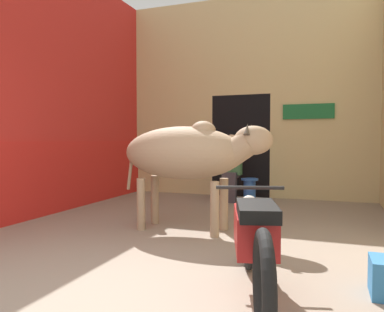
% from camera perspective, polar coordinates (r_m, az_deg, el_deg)
% --- Properties ---
extents(ground_plane, '(30.00, 30.00, 0.00)m').
position_cam_1_polar(ground_plane, '(2.84, -17.01, -21.67)').
color(ground_plane, gray).
extents(wall_left_shopfront, '(0.25, 5.47, 4.06)m').
position_cam_1_polar(wall_left_shopfront, '(6.39, -21.05, 9.54)').
color(wall_left_shopfront, red).
rests_on(wall_left_shopfront, ground_plane).
extents(wall_back_with_doorway, '(4.97, 0.93, 4.06)m').
position_cam_1_polar(wall_back_with_doorway, '(7.96, 8.27, 6.34)').
color(wall_back_with_doorway, '#D1BC84').
rests_on(wall_back_with_doorway, ground_plane).
extents(cow, '(1.98, 0.75, 1.40)m').
position_cam_1_polar(cow, '(4.76, -0.55, 0.41)').
color(cow, tan).
rests_on(cow, ground_plane).
extents(motorcycle_near, '(0.70, 1.82, 0.76)m').
position_cam_1_polar(motorcycle_near, '(2.86, 9.49, -12.31)').
color(motorcycle_near, black).
rests_on(motorcycle_near, ground_plane).
extents(shopkeeper_seated, '(0.37, 0.34, 1.26)m').
position_cam_1_polar(shopkeeper_seated, '(7.05, 5.96, -1.51)').
color(shopkeeper_seated, '#3D3842').
rests_on(shopkeeper_seated, ground_plane).
extents(plastic_stool, '(0.31, 0.31, 0.45)m').
position_cam_1_polar(plastic_stool, '(6.98, 8.76, -5.12)').
color(plastic_stool, '#2856B2').
rests_on(plastic_stool, ground_plane).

